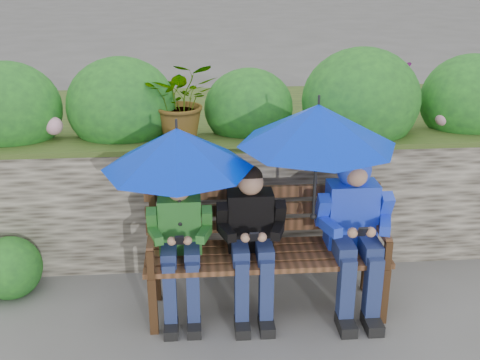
{
  "coord_description": "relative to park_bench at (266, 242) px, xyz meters",
  "views": [
    {
      "loc": [
        -0.31,
        -3.71,
        2.44
      ],
      "look_at": [
        0.0,
        0.1,
        0.95
      ],
      "focal_mm": 45.0,
      "sensor_mm": 36.0,
      "label": 1
    }
  ],
  "objects": [
    {
      "name": "park_bench",
      "position": [
        0.0,
        0.0,
        0.0
      ],
      "size": [
        1.68,
        0.49,
        0.89
      ],
      "color": "#3C2514",
      "rests_on": "ground"
    },
    {
      "name": "boy_middle",
      "position": [
        -0.11,
        -0.07,
        0.1
      ],
      "size": [
        0.47,
        0.54,
        1.07
      ],
      "color": "black",
      "rests_on": "ground"
    },
    {
      "name": "boy_right",
      "position": [
        0.6,
        -0.07,
        0.17
      ],
      "size": [
        0.52,
        0.63,
        1.14
      ],
      "color": "#1F35E4",
      "rests_on": "ground"
    },
    {
      "name": "umbrella_left",
      "position": [
        -0.59,
        -0.05,
        0.72
      ],
      "size": [
        1.0,
        1.0,
        0.75
      ],
      "color": "#002BE2",
      "rests_on": "ground"
    },
    {
      "name": "garden_backdrop",
      "position": [
        -0.23,
        1.56,
        0.13
      ],
      "size": [
        8.02,
        2.84,
        1.76
      ],
      "color": "#3A352C",
      "rests_on": "ground"
    },
    {
      "name": "ground",
      "position": [
        -0.17,
        -0.03,
        -0.5
      ],
      "size": [
        60.0,
        60.0,
        0.0
      ],
      "primitive_type": "plane",
      "color": "#5A5957",
      "rests_on": "ground"
    },
    {
      "name": "boy_left",
      "position": [
        -0.59,
        -0.07,
        0.08
      ],
      "size": [
        0.44,
        0.51,
        1.03
      ],
      "color": "#256A1F",
      "rests_on": "ground"
    },
    {
      "name": "umbrella_right",
      "position": [
        0.32,
        -0.06,
        0.86
      ],
      "size": [
        1.05,
        1.05,
        0.87
      ],
      "color": "#002BE2",
      "rests_on": "ground"
    }
  ]
}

